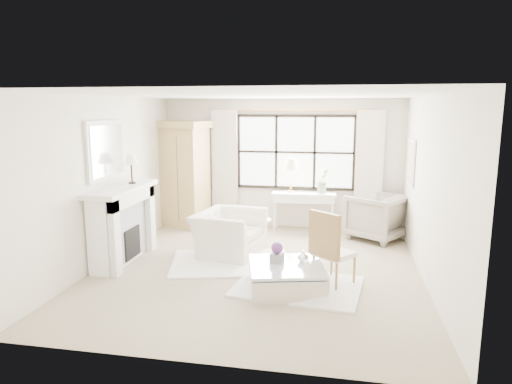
% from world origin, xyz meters
% --- Properties ---
extents(floor, '(5.50, 5.50, 0.00)m').
position_xyz_m(floor, '(0.00, 0.00, 0.00)').
color(floor, tan).
rests_on(floor, ground).
extents(ceiling, '(5.50, 5.50, 0.00)m').
position_xyz_m(ceiling, '(0.00, 0.00, 2.70)').
color(ceiling, white).
rests_on(ceiling, ground).
extents(wall_back, '(5.00, 0.00, 5.00)m').
position_xyz_m(wall_back, '(0.00, 2.75, 1.35)').
color(wall_back, silver).
rests_on(wall_back, ground).
extents(wall_front, '(5.00, 0.00, 5.00)m').
position_xyz_m(wall_front, '(0.00, -2.75, 1.35)').
color(wall_front, beige).
rests_on(wall_front, ground).
extents(wall_left, '(0.00, 5.50, 5.50)m').
position_xyz_m(wall_left, '(-2.50, 0.00, 1.35)').
color(wall_left, silver).
rests_on(wall_left, ground).
extents(wall_right, '(0.00, 5.50, 5.50)m').
position_xyz_m(wall_right, '(2.50, 0.00, 1.35)').
color(wall_right, beige).
rests_on(wall_right, ground).
extents(window_pane, '(2.40, 0.02, 1.50)m').
position_xyz_m(window_pane, '(0.30, 2.73, 1.60)').
color(window_pane, white).
rests_on(window_pane, wall_back).
extents(window_frame, '(2.50, 0.04, 1.50)m').
position_xyz_m(window_frame, '(0.30, 2.72, 1.60)').
color(window_frame, black).
rests_on(window_frame, wall_back).
extents(curtain_rod, '(3.30, 0.04, 0.04)m').
position_xyz_m(curtain_rod, '(0.30, 2.67, 2.47)').
color(curtain_rod, '#C18A43').
rests_on(curtain_rod, wall_back).
extents(curtain_left, '(0.55, 0.10, 2.47)m').
position_xyz_m(curtain_left, '(-1.20, 2.65, 1.24)').
color(curtain_left, beige).
rests_on(curtain_left, ground).
extents(curtain_right, '(0.55, 0.10, 2.47)m').
position_xyz_m(curtain_right, '(1.80, 2.65, 1.24)').
color(curtain_right, silver).
rests_on(curtain_right, ground).
extents(fireplace, '(0.58, 1.66, 1.26)m').
position_xyz_m(fireplace, '(-2.27, 0.00, 0.65)').
color(fireplace, white).
rests_on(fireplace, ground).
extents(mirror_frame, '(0.05, 1.15, 0.95)m').
position_xyz_m(mirror_frame, '(-2.47, 0.00, 1.84)').
color(mirror_frame, silver).
rests_on(mirror_frame, wall_left).
extents(mirror_glass, '(0.02, 1.00, 0.80)m').
position_xyz_m(mirror_glass, '(-2.44, 0.00, 1.84)').
color(mirror_glass, '#B6BBC2').
rests_on(mirror_glass, wall_left).
extents(art_frame, '(0.04, 0.62, 0.82)m').
position_xyz_m(art_frame, '(2.47, 1.70, 1.55)').
color(art_frame, white).
rests_on(art_frame, wall_right).
extents(art_canvas, '(0.01, 0.52, 0.72)m').
position_xyz_m(art_canvas, '(2.45, 1.70, 1.55)').
color(art_canvas, '#BDAB92').
rests_on(art_canvas, wall_right).
extents(mantel_lamp, '(0.22, 0.22, 0.51)m').
position_xyz_m(mantel_lamp, '(-2.19, 0.29, 1.65)').
color(mantel_lamp, black).
rests_on(mantel_lamp, fireplace).
extents(armoire, '(1.28, 1.00, 2.24)m').
position_xyz_m(armoire, '(-2.05, 2.38, 1.14)').
color(armoire, tan).
rests_on(armoire, floor).
extents(console_table, '(1.32, 0.51, 0.80)m').
position_xyz_m(console_table, '(0.51, 2.49, 0.40)').
color(console_table, white).
rests_on(console_table, floor).
extents(console_lamp, '(0.28, 0.28, 0.69)m').
position_xyz_m(console_lamp, '(0.24, 2.48, 1.36)').
color(console_lamp, '#C79145').
rests_on(console_lamp, console_table).
extents(orchid_plant, '(0.35, 0.32, 0.51)m').
position_xyz_m(orchid_plant, '(0.90, 2.49, 1.05)').
color(orchid_plant, '#637C53').
rests_on(orchid_plant, console_table).
extents(side_table, '(0.40, 0.40, 0.51)m').
position_xyz_m(side_table, '(-0.17, 1.25, 0.33)').
color(side_table, silver).
rests_on(side_table, floor).
extents(rug_left, '(2.17, 1.76, 0.03)m').
position_xyz_m(rug_left, '(-0.48, 0.19, 0.02)').
color(rug_left, white).
rests_on(rug_left, floor).
extents(rug_right, '(1.88, 1.50, 0.03)m').
position_xyz_m(rug_right, '(0.70, -0.61, 0.02)').
color(rug_right, white).
rests_on(rug_right, floor).
extents(club_armchair, '(1.21, 1.33, 0.75)m').
position_xyz_m(club_armchair, '(-0.62, 0.66, 0.38)').
color(club_armchair, silver).
rests_on(club_armchair, floor).
extents(wingback_chair, '(1.34, 1.33, 0.89)m').
position_xyz_m(wingback_chair, '(1.95, 2.11, 0.44)').
color(wingback_chair, gray).
rests_on(wingback_chair, floor).
extents(french_chair, '(0.68, 0.68, 1.08)m').
position_xyz_m(french_chair, '(1.18, -0.41, 0.31)').
color(french_chair, '#9C7341').
rests_on(french_chair, floor).
extents(coffee_table, '(1.21, 1.21, 0.38)m').
position_xyz_m(coffee_table, '(0.55, -0.76, 0.18)').
color(coffee_table, white).
rests_on(coffee_table, floor).
extents(planter_box, '(0.19, 0.19, 0.13)m').
position_xyz_m(planter_box, '(0.41, -0.68, 0.44)').
color(planter_box, slate).
rests_on(planter_box, coffee_table).
extents(planter_flowers, '(0.16, 0.16, 0.16)m').
position_xyz_m(planter_flowers, '(0.41, -0.68, 0.59)').
color(planter_flowers, '#5B2D72').
rests_on(planter_flowers, planter_box).
extents(pillar_candle, '(0.09, 0.09, 0.12)m').
position_xyz_m(pillar_candle, '(0.84, -0.90, 0.44)').
color(pillar_candle, white).
rests_on(pillar_candle, coffee_table).
extents(coffee_vase, '(0.17, 0.17, 0.16)m').
position_xyz_m(coffee_vase, '(0.77, -0.60, 0.46)').
color(coffee_vase, silver).
rests_on(coffee_vase, coffee_table).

